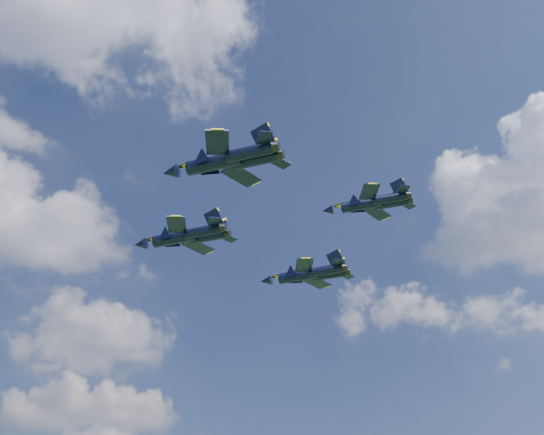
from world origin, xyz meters
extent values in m
cylinder|color=black|center=(-17.65, 9.46, 55.88)|extent=(8.75, 8.32, 2.01)
cone|color=black|center=(-22.40, 13.87, 55.88)|extent=(3.42, 3.37, 1.90)
ellipsoid|color=brown|center=(-20.35, 11.97, 56.49)|extent=(3.09, 2.98, 0.92)
cube|color=black|center=(-18.74, 4.99, 55.88)|extent=(4.55, 5.84, 0.20)
cube|color=black|center=(-13.27, 10.89, 55.88)|extent=(5.89, 4.82, 0.20)
cube|color=black|center=(-13.64, 1.77, 55.88)|extent=(2.31, 3.02, 0.16)
cube|color=black|center=(-9.68, 6.04, 55.88)|extent=(3.09, 2.47, 0.16)
cube|color=black|center=(-13.15, 3.61, 57.44)|extent=(2.94, 1.97, 3.37)
cube|color=black|center=(-11.48, 5.42, 57.44)|extent=(2.01, 2.81, 3.37)
cylinder|color=black|center=(-20.03, -17.08, 53.34)|extent=(8.56, 8.22, 1.98)
cone|color=black|center=(-24.67, -12.71, 53.34)|extent=(3.36, 3.32, 1.87)
ellipsoid|color=brown|center=(-22.67, -14.60, 53.94)|extent=(3.03, 2.94, 0.90)
cube|color=black|center=(-21.15, -21.47, 53.34)|extent=(4.50, 5.75, 0.20)
cube|color=black|center=(-15.72, -15.71, 53.34)|extent=(5.79, 4.71, 0.20)
cube|color=black|center=(-16.16, -24.67, 53.34)|extent=(2.29, 2.98, 0.15)
cube|color=black|center=(-12.24, -20.51, 53.34)|extent=(3.03, 2.41, 0.15)
cube|color=black|center=(-15.66, -22.86, 54.88)|extent=(2.88, 1.94, 3.31)
cube|color=black|center=(-14.01, -21.10, 54.88)|extent=(1.95, 2.78, 3.31)
cylinder|color=black|center=(5.35, 10.88, 53.98)|extent=(8.33, 8.01, 1.93)
cone|color=black|center=(0.83, 15.14, 53.98)|extent=(3.27, 3.23, 1.82)
ellipsoid|color=brown|center=(2.78, 13.31, 54.57)|extent=(2.95, 2.86, 0.88)
cube|color=black|center=(4.26, 6.61, 53.98)|extent=(4.38, 5.60, 0.19)
cube|color=black|center=(9.55, 12.22, 53.98)|extent=(5.64, 4.59, 0.19)
cube|color=black|center=(9.12, 3.49, 53.98)|extent=(2.23, 2.90, 0.15)
cube|color=black|center=(12.94, 7.54, 53.98)|extent=(2.95, 2.34, 0.15)
cube|color=black|center=(9.60, 5.25, 55.48)|extent=(2.80, 1.89, 3.22)
cube|color=black|center=(11.22, 6.96, 55.48)|extent=(1.90, 2.71, 3.22)
cylinder|color=black|center=(3.40, -14.36, 54.14)|extent=(6.89, 6.39, 1.57)
cone|color=black|center=(-0.36, -11.00, 54.14)|extent=(2.67, 2.61, 1.48)
ellipsoid|color=brown|center=(1.26, -12.45, 54.62)|extent=(2.42, 2.30, 0.71)
cube|color=black|center=(2.61, -17.86, 54.14)|extent=(3.49, 4.53, 0.16)
cube|color=black|center=(6.79, -13.18, 54.14)|extent=(4.59, 3.80, 0.16)
cube|color=black|center=(6.63, -20.28, 54.14)|extent=(1.77, 2.34, 0.12)
cube|color=black|center=(9.65, -16.91, 54.14)|extent=(2.41, 1.95, 0.12)
cube|color=black|center=(6.98, -18.85, 55.36)|extent=(2.31, 1.53, 2.62)
cube|color=black|center=(8.26, -17.42, 55.36)|extent=(1.60, 2.16, 2.62)
camera|label=1|loc=(-41.98, -86.68, 3.56)|focal=45.00mm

